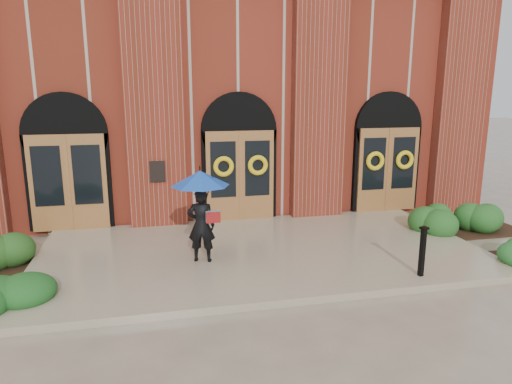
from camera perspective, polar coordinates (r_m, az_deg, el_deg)
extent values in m
plane|color=gray|center=(10.54, 0.83, -8.15)|extent=(90.00, 90.00, 0.00)
cube|color=gray|center=(10.65, 0.65, -7.49)|extent=(10.00, 5.30, 0.15)
cube|color=maroon|center=(18.62, -5.67, 11.85)|extent=(16.00, 12.00, 7.00)
cube|color=black|center=(12.23, -12.22, 2.52)|extent=(0.40, 0.05, 0.55)
cube|color=maroon|center=(12.30, -12.64, 11.23)|extent=(1.50, 0.45, 7.00)
cube|color=maroon|center=(13.12, 7.82, 11.48)|extent=(1.50, 0.45, 7.00)
cube|color=maroon|center=(15.28, 24.14, 10.67)|extent=(1.50, 0.45, 7.00)
cube|color=olive|center=(12.70, -22.38, 1.06)|extent=(1.90, 0.10, 2.50)
cylinder|color=black|center=(12.66, -22.75, 6.74)|extent=(2.10, 0.22, 2.10)
cube|color=olive|center=(12.72, -2.00, 2.04)|extent=(1.90, 0.10, 2.50)
cylinder|color=black|center=(12.69, -2.16, 7.71)|extent=(2.10, 0.22, 2.10)
cube|color=olive|center=(14.24, 16.11, 2.69)|extent=(1.90, 0.10, 2.50)
cylinder|color=black|center=(14.21, 16.15, 7.76)|extent=(2.10, 0.22, 2.10)
torus|color=yellow|center=(12.47, -4.07, 3.20)|extent=(0.57, 0.13, 0.57)
torus|color=yellow|center=(12.65, 0.24, 3.36)|extent=(0.57, 0.13, 0.57)
torus|color=yellow|center=(13.86, 14.68, 3.77)|extent=(0.57, 0.13, 0.57)
torus|color=yellow|center=(14.33, 18.10, 3.84)|extent=(0.57, 0.13, 0.57)
imported|color=black|center=(9.73, -6.85, -4.14)|extent=(0.66, 0.52, 1.59)
cone|color=#1545A6|center=(9.49, -7.01, 1.73)|extent=(1.50, 1.50, 0.32)
cylinder|color=black|center=(9.53, -6.61, -0.84)|extent=(0.02, 0.02, 0.54)
cube|color=#A8ABAD|center=(9.57, -5.41, -3.07)|extent=(0.32, 0.22, 0.23)
cube|color=maroon|center=(9.49, -5.34, -3.20)|extent=(0.29, 0.10, 0.23)
cube|color=black|center=(9.56, 20.06, -7.13)|extent=(0.11, 0.11, 0.96)
cube|color=black|center=(9.41, 20.29, -4.25)|extent=(0.17, 0.17, 0.04)
ellipsoid|color=#1F4D1B|center=(13.49, 24.96, -3.08)|extent=(2.80, 1.12, 0.72)
ellipsoid|color=#246528|center=(11.37, 29.10, -6.71)|extent=(1.59, 1.37, 0.56)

